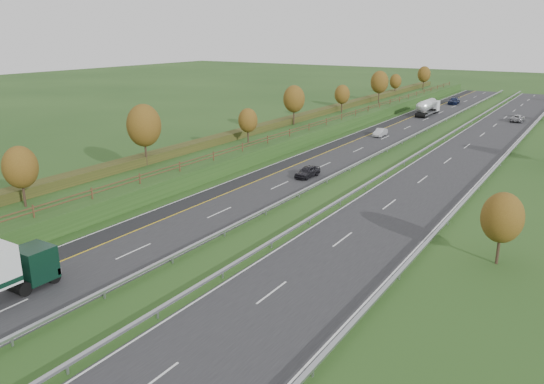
{
  "coord_description": "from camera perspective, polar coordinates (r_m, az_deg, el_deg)",
  "views": [
    {
      "loc": [
        33.61,
        -18.12,
        18.07
      ],
      "look_at": [
        5.77,
        26.08,
        2.2
      ],
      "focal_mm": 35.0,
      "sensor_mm": 36.0,
      "label": 1
    }
  ],
  "objects": [
    {
      "name": "trees_left",
      "position": [
        88.68,
        0.46,
        9.32
      ],
      "size": [
        6.64,
        164.3,
        7.66
      ],
      "color": "#2D2116",
      "rests_on": "embankment_left"
    },
    {
      "name": "car_silver_mid",
      "position": [
        97.53,
        11.56,
        6.31
      ],
      "size": [
        1.5,
        4.17,
        1.37
      ],
      "primitive_type": "imported",
      "rotation": [
        0.0,
        0.0,
        0.01
      ],
      "color": "#AFAFB4",
      "rests_on": "near_carriageway"
    },
    {
      "name": "car_small_far",
      "position": [
        146.45,
        18.98,
        9.25
      ],
      "size": [
        2.69,
        5.82,
        1.65
      ],
      "primitive_type": "imported",
      "rotation": [
        0.0,
        0.0,
        0.07
      ],
      "color": "#111936",
      "rests_on": "near_carriageway"
    },
    {
      "name": "median_barrier_far",
      "position": [
        83.24,
        15.61,
        4.17
      ],
      "size": [
        0.32,
        200.0,
        0.71
      ],
      "color": "#96999F",
      "rests_on": "ground"
    },
    {
      "name": "road_tanker",
      "position": [
        125.34,
        16.42,
        8.79
      ],
      "size": [
        2.4,
        11.22,
        3.46
      ],
      "color": "silver",
      "rests_on": "near_carriageway"
    },
    {
      "name": "ground",
      "position": [
        79.56,
        12.58,
        3.36
      ],
      "size": [
        400.0,
        400.0,
        0.0
      ],
      "primitive_type": "plane",
      "color": "#214117",
      "rests_on": "ground"
    },
    {
      "name": "outer_barrier_far",
      "position": [
        80.84,
        23.41,
        3.03
      ],
      "size": [
        0.32,
        200.0,
        0.71
      ],
      "color": "#96999F",
      "rests_on": "ground"
    },
    {
      "name": "near_carriageway",
      "position": [
        86.94,
        8.76,
        4.72
      ],
      "size": [
        10.5,
        200.0,
        0.04
      ],
      "primitive_type": "cube",
      "color": "#242427",
      "rests_on": "ground"
    },
    {
      "name": "median_barrier_near",
      "position": [
        84.77,
        12.32,
        4.62
      ],
      "size": [
        0.32,
        200.0,
        0.71
      ],
      "color": "#96999F",
      "rests_on": "ground"
    },
    {
      "name": "fence_left",
      "position": [
        89.71,
        3.73,
        7.02
      ],
      "size": [
        0.12,
        189.06,
        1.2
      ],
      "color": "#422B19",
      "rests_on": "embankment_left"
    },
    {
      "name": "embankment_left",
      "position": [
        92.56,
        1.37,
        6.27
      ],
      "size": [
        12.0,
        200.0,
        2.0
      ],
      "primitive_type": "cube",
      "color": "#214117",
      "rests_on": "ground"
    },
    {
      "name": "lane_markings",
      "position": [
        84.55,
        12.71,
        4.18
      ],
      "size": [
        26.75,
        200.0,
        0.01
      ],
      "color": "silver",
      "rests_on": "near_carriageway"
    },
    {
      "name": "car_oncoming",
      "position": [
        122.62,
        24.9,
        7.23
      ],
      "size": [
        2.4,
        5.18,
        1.44
      ],
      "primitive_type": "imported",
      "rotation": [
        0.0,
        0.0,
        3.14
      ],
      "color": "#9F9FA3",
      "rests_on": "far_carriageway"
    },
    {
      "name": "hard_shoulder",
      "position": [
        88.46,
        6.53,
        5.02
      ],
      "size": [
        3.0,
        200.0,
        0.04
      ],
      "primitive_type": "cube",
      "color": "black",
      "rests_on": "ground"
    },
    {
      "name": "far_carriageway",
      "position": [
        81.99,
        19.38,
        3.21
      ],
      "size": [
        10.5,
        200.0,
        0.04
      ],
      "primitive_type": "cube",
      "color": "#242427",
      "rests_on": "ground"
    },
    {
      "name": "hedge_left",
      "position": [
        93.31,
        0.31,
        7.32
      ],
      "size": [
        2.2,
        180.0,
        1.1
      ],
      "primitive_type": "cube",
      "color": "#2B3214",
      "rests_on": "embankment_left"
    },
    {
      "name": "car_dark_near",
      "position": [
        68.41,
        3.84,
        2.21
      ],
      "size": [
        1.96,
        4.39,
        1.47
      ],
      "primitive_type": "imported",
      "rotation": [
        0.0,
        0.0,
        -0.05
      ],
      "color": "black",
      "rests_on": "near_carriageway"
    }
  ]
}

